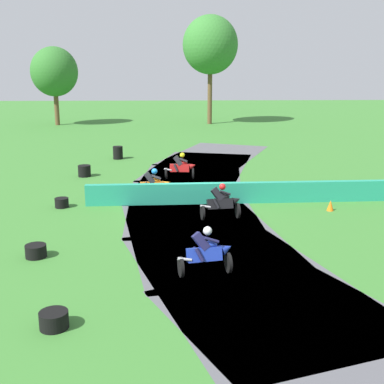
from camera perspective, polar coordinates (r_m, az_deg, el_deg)
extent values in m
plane|color=#38752D|center=(21.74, -0.40, -1.33)|extent=(120.00, 120.00, 0.00)
cube|color=#515156|center=(33.24, 2.64, 4.21)|extent=(8.16, 10.34, 0.01)
cube|color=#515156|center=(29.45, 0.84, 2.89)|extent=(7.19, 10.05, 0.01)
cube|color=#515156|center=(25.60, -0.28, 1.11)|extent=(6.08, 9.57, 0.01)
cube|color=#515156|center=(21.74, -0.36, -1.31)|extent=(5.43, 9.23, 0.01)
cube|color=#515156|center=(17.98, 1.28, -4.74)|extent=(6.60, 9.81, 0.01)
cube|color=#515156|center=(14.48, 5.94, -9.72)|extent=(7.65, 10.20, 0.01)
cube|color=#515156|center=(11.59, 16.06, -16.84)|extent=(8.55, 10.40, 0.01)
cube|color=#239375|center=(22.69, 14.26, 0.07)|extent=(20.24, 0.94, 0.90)
cylinder|color=black|center=(26.16, 0.12, 2.07)|extent=(0.14, 0.67, 0.66)
cylinder|color=black|center=(26.25, -2.93, 2.09)|extent=(0.14, 0.67, 0.66)
cube|color=red|center=(26.17, -1.41, 2.73)|extent=(1.02, 0.40, 0.43)
ellipsoid|color=red|center=(26.13, -1.01, 3.30)|extent=(0.46, 0.34, 0.27)
cone|color=red|center=(26.12, 0.08, 2.98)|extent=(0.41, 0.37, 0.44)
cylinder|color=#B2B2B7|center=(26.10, -2.74, 2.54)|extent=(0.42, 0.14, 0.17)
cube|color=#28282D|center=(26.14, -1.58, 3.57)|extent=(0.51, 0.37, 0.59)
sphere|color=yellow|center=(26.10, -1.10, 4.18)|extent=(0.26, 0.26, 0.26)
cylinder|color=#28282D|center=(26.30, -0.94, 3.65)|extent=(0.43, 0.14, 0.24)
cylinder|color=#28282D|center=(25.94, -0.99, 3.59)|extent=(0.43, 0.14, 0.24)
cylinder|color=#28282D|center=(26.36, -1.77, 2.82)|extent=(0.27, 0.16, 0.42)
cylinder|color=#28282D|center=(26.00, -1.83, 2.74)|extent=(0.27, 0.16, 0.42)
cylinder|color=black|center=(22.42, -2.78, -0.06)|extent=(0.15, 0.67, 0.66)
cylinder|color=black|center=(22.36, -6.36, -0.18)|extent=(0.15, 0.67, 0.66)
cube|color=orange|center=(22.34, -4.59, 0.64)|extent=(1.03, 0.41, 0.43)
ellipsoid|color=orange|center=(22.31, -4.14, 1.32)|extent=(0.47, 0.34, 0.27)
cone|color=orange|center=(22.36, -2.85, 1.00)|extent=(0.42, 0.38, 0.44)
cylinder|color=#B2B2B7|center=(22.21, -6.11, 0.35)|extent=(0.42, 0.13, 0.17)
cube|color=#28282D|center=(22.29, -4.82, 1.61)|extent=(0.52, 0.35, 0.59)
sphere|color=#1E7FE0|center=(22.27, -4.27, 2.35)|extent=(0.26, 0.26, 0.26)
cylinder|color=#28282D|center=(22.48, -4.12, 1.75)|extent=(0.43, 0.12, 0.24)
cylinder|color=#28282D|center=(22.12, -4.07, 1.65)|extent=(0.43, 0.12, 0.24)
cylinder|color=#28282D|center=(22.51, -5.07, 0.74)|extent=(0.28, 0.15, 0.42)
cylinder|color=#28282D|center=(22.15, -5.03, 0.62)|extent=(0.28, 0.15, 0.42)
cylinder|color=black|center=(19.80, 5.19, -2.12)|extent=(0.19, 0.76, 0.76)
cylinder|color=black|center=(19.50, 1.21, -2.32)|extent=(0.19, 0.76, 0.76)
cube|color=black|center=(19.65, 3.17, -1.35)|extent=(1.04, 0.52, 0.47)
ellipsoid|color=black|center=(19.70, 3.64, -0.57)|extent=(0.48, 0.40, 0.32)
cone|color=black|center=(19.81, 5.07, -0.91)|extent=(0.44, 0.45, 0.48)
cylinder|color=#B2B2B7|center=(19.41, 1.52, -1.65)|extent=(0.42, 0.14, 0.18)
cube|color=black|center=(19.65, 2.88, -0.25)|extent=(0.54, 0.44, 0.63)
sphere|color=red|center=(19.71, 3.46, 0.60)|extent=(0.26, 0.26, 0.26)
cylinder|color=black|center=(19.89, 3.55, -0.17)|extent=(0.44, 0.12, 0.24)
cylinder|color=black|center=(19.53, 3.78, -0.10)|extent=(0.44, 0.12, 0.24)
cylinder|color=black|center=(19.79, 2.54, -1.34)|extent=(0.29, 0.22, 0.42)
cylinder|color=black|center=(19.43, 2.76, -1.29)|extent=(0.29, 0.22, 0.42)
cylinder|color=black|center=(14.78, 4.12, -7.96)|extent=(0.23, 0.74, 0.74)
cylinder|color=black|center=(14.45, -1.26, -8.46)|extent=(0.23, 0.74, 0.74)
cube|color=#1E38B2|center=(14.56, 1.39, -7.05)|extent=(1.05, 0.56, 0.46)
ellipsoid|color=#1E38B2|center=(14.58, 2.02, -5.97)|extent=(0.50, 0.41, 0.31)
cone|color=#1E38B2|center=(14.72, 3.94, -6.35)|extent=(0.45, 0.44, 0.47)
cylinder|color=#B2B2B7|center=(14.33, -0.82, -7.61)|extent=(0.42, 0.17, 0.18)
cube|color=#1E1E4C|center=(14.50, 0.99, -5.58)|extent=(0.56, 0.41, 0.62)
sphere|color=white|center=(14.53, 1.77, -4.40)|extent=(0.26, 0.26, 0.26)
cylinder|color=#1E1E4C|center=(14.74, 1.88, -5.34)|extent=(0.44, 0.15, 0.24)
cylinder|color=#1E1E4C|center=(14.40, 2.24, -5.44)|extent=(0.44, 0.15, 0.24)
cylinder|color=#1E1E4C|center=(14.69, 0.53, -6.96)|extent=(0.30, 0.20, 0.42)
cylinder|color=#1E1E4C|center=(14.34, 0.86, -7.10)|extent=(0.30, 0.20, 0.42)
cylinder|color=black|center=(32.13, -8.34, 3.89)|extent=(0.61, 0.61, 0.20)
cylinder|color=black|center=(32.09, -8.35, 4.24)|extent=(0.61, 0.61, 0.20)
cylinder|color=black|center=(32.06, -8.37, 4.59)|extent=(0.61, 0.61, 0.20)
cylinder|color=black|center=(32.02, -8.38, 4.94)|extent=(0.61, 0.61, 0.20)
cylinder|color=black|center=(27.50, -12.02, 1.94)|extent=(0.66, 0.66, 0.20)
cylinder|color=black|center=(27.46, -12.05, 2.34)|extent=(0.66, 0.66, 0.20)
cylinder|color=black|center=(27.42, -12.07, 2.75)|extent=(0.66, 0.66, 0.20)
cylinder|color=black|center=(21.87, -14.47, -1.43)|extent=(0.57, 0.57, 0.20)
cylinder|color=black|center=(21.82, -14.50, -0.92)|extent=(0.57, 0.57, 0.20)
cylinder|color=black|center=(16.62, -17.18, -6.70)|extent=(0.66, 0.66, 0.20)
cylinder|color=black|center=(16.55, -17.23, -6.06)|extent=(0.66, 0.66, 0.20)
cylinder|color=black|center=(12.37, -15.29, -14.15)|extent=(0.67, 0.67, 0.20)
cylinder|color=black|center=(12.27, -15.35, -13.33)|extent=(0.67, 0.67, 0.20)
cone|color=orange|center=(21.44, 15.35, -1.47)|extent=(0.28, 0.28, 0.44)
cylinder|color=brown|center=(50.05, 2.02, 10.70)|extent=(0.44, 0.44, 5.27)
ellipsoid|color=#33752D|center=(49.97, 2.07, 16.28)|extent=(5.25, 5.25, 5.52)
cylinder|color=brown|center=(50.80, -15.02, 9.09)|extent=(0.44, 0.44, 3.16)
ellipsoid|color=#2D6B28|center=(50.62, -15.28, 12.98)|extent=(4.40, 4.40, 4.62)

